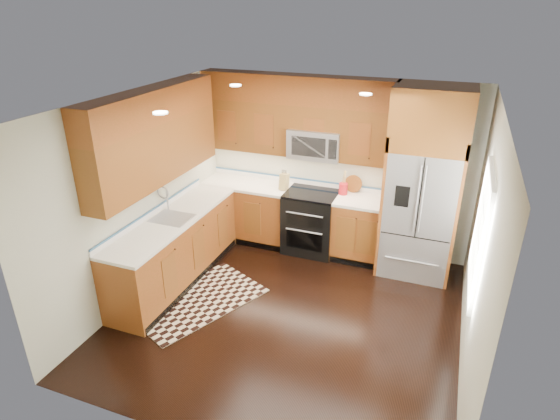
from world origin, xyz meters
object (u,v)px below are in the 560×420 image
at_px(knife_block, 284,181).
at_px(utensil_crock, 343,186).
at_px(range, 311,222).
at_px(refrigerator, 423,185).
at_px(rug, 197,300).

height_order(knife_block, utensil_crock, utensil_crock).
height_order(range, refrigerator, refrigerator).
xyz_separation_m(range, rug, (-0.95, -1.81, -0.46)).
distance_m(range, refrigerator, 1.76).
distance_m(refrigerator, utensil_crock, 1.15).
xyz_separation_m(refrigerator, utensil_crock, (-1.11, 0.17, -0.24)).
xyz_separation_m(rug, knife_block, (0.51, 1.83, 1.06)).
distance_m(refrigerator, knife_block, 2.01).
xyz_separation_m(refrigerator, rug, (-2.50, -1.78, -1.30)).
xyz_separation_m(knife_block, utensil_crock, (0.88, 0.11, 0.00)).
relative_size(refrigerator, utensil_crock, 7.24).
distance_m(knife_block, utensil_crock, 0.89).
xyz_separation_m(rug, utensil_crock, (1.39, 1.94, 1.06)).
distance_m(refrigerator, rug, 3.33).
bearing_deg(range, rug, -117.65).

